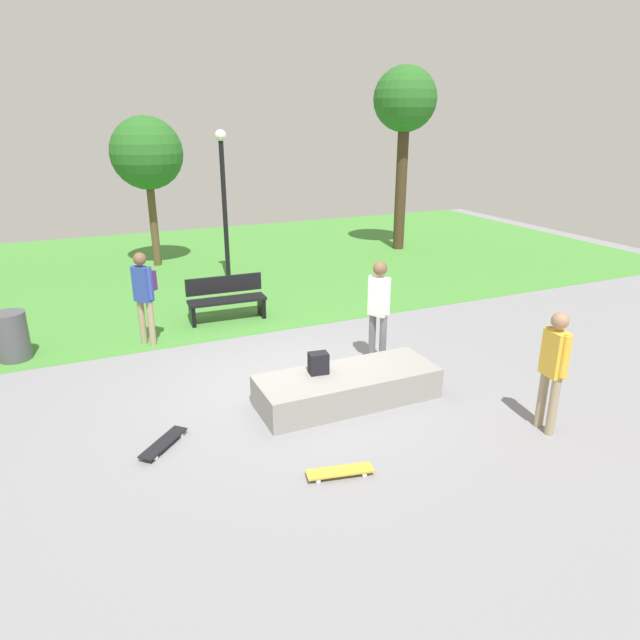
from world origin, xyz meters
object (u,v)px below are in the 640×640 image
at_px(concrete_ledge, 348,387).
at_px(pedestrian_with_backpack, 144,290).
at_px(trash_bin, 12,336).
at_px(park_bench_near_path, 226,298).
at_px(tree_young_birch, 405,105).
at_px(tree_slender_maple, 147,154).
at_px(lamp_post, 224,190).
at_px(skater_performing_trick, 553,363).
at_px(skater_watching, 379,304).
at_px(skateboard_spare, 163,443).
at_px(skateboard_by_ledge, 340,471).
at_px(backpack_on_ledge, 318,363).

relative_size(concrete_ledge, pedestrian_with_backpack, 1.54).
relative_size(concrete_ledge, trash_bin, 3.14).
relative_size(park_bench_near_path, tree_young_birch, 0.29).
bearing_deg(tree_slender_maple, lamp_post, -57.69).
distance_m(skater_performing_trick, pedestrian_with_backpack, 6.98).
distance_m(skater_watching, park_bench_near_path, 3.74).
distance_m(tree_slender_maple, lamp_post, 2.86).
bearing_deg(pedestrian_with_backpack, skateboard_spare, -95.43).
distance_m(tree_young_birch, tree_slender_maple, 7.72).
distance_m(skateboard_by_ledge, pedestrian_with_backpack, 5.47).
bearing_deg(skateboard_by_ledge, skateboard_spare, 140.53).
bearing_deg(park_bench_near_path, skater_watching, -61.21).
xyz_separation_m(skateboard_spare, tree_young_birch, (8.99, 8.88, 4.34)).
bearing_deg(skater_watching, tree_young_birch, 56.09).
distance_m(skater_watching, tree_young_birch, 9.84).
bearing_deg(pedestrian_with_backpack, concrete_ledge, -55.95).
bearing_deg(park_bench_near_path, skateboard_by_ledge, -92.38).
height_order(park_bench_near_path, tree_young_birch, tree_young_birch).
xyz_separation_m(backpack_on_ledge, pedestrian_with_backpack, (-1.98, 3.36, 0.44)).
height_order(skateboard_by_ledge, pedestrian_with_backpack, pedestrian_with_backpack).
height_order(tree_young_birch, trash_bin, tree_young_birch).
distance_m(tree_young_birch, lamp_post, 6.57).
relative_size(skateboard_by_ledge, tree_young_birch, 0.15).
xyz_separation_m(tree_slender_maple, lamp_post, (1.47, -2.33, -0.78)).
bearing_deg(skateboard_spare, park_bench_near_path, 65.20).
bearing_deg(tree_slender_maple, trash_bin, -119.68).
bearing_deg(skateboard_spare, lamp_post, 68.74).
height_order(concrete_ledge, tree_slender_maple, tree_slender_maple).
xyz_separation_m(backpack_on_ledge, tree_slender_maple, (-0.89, 9.50, 2.47)).
height_order(backpack_on_ledge, tree_slender_maple, tree_slender_maple).
xyz_separation_m(skateboard_by_ledge, park_bench_near_path, (0.25, 5.92, 0.42)).
distance_m(skater_performing_trick, trash_bin, 8.77).
distance_m(backpack_on_ledge, skateboard_spare, 2.42).
height_order(skateboard_by_ledge, park_bench_near_path, park_bench_near_path).
bearing_deg(skateboard_spare, skater_watching, 17.38).
height_order(skateboard_spare, lamp_post, lamp_post).
height_order(park_bench_near_path, trash_bin, park_bench_near_path).
xyz_separation_m(skateboard_spare, tree_slender_maple, (1.45, 9.83, 3.03)).
height_order(skater_performing_trick, skateboard_spare, skater_performing_trick).
distance_m(skater_performing_trick, tree_slender_maple, 12.18).
relative_size(skateboard_spare, park_bench_near_path, 0.44).
height_order(backpack_on_ledge, tree_young_birch, tree_young_birch).
distance_m(backpack_on_ledge, tree_slender_maple, 9.86).
bearing_deg(trash_bin, skater_watching, -25.53).
relative_size(skateboard_by_ledge, lamp_post, 0.22).
bearing_deg(trash_bin, lamp_post, 36.43).
bearing_deg(concrete_ledge, park_bench_near_path, 99.14).
xyz_separation_m(concrete_ledge, skater_performing_trick, (2.06, -1.84, 0.76)).
distance_m(concrete_ledge, park_bench_near_path, 4.34).
xyz_separation_m(skater_performing_trick, skater_watching, (-0.97, 2.88, 0.08)).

